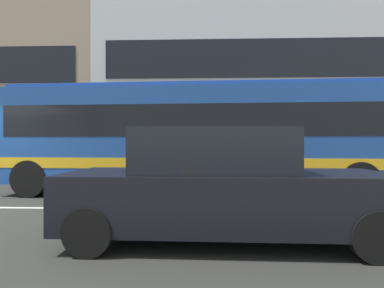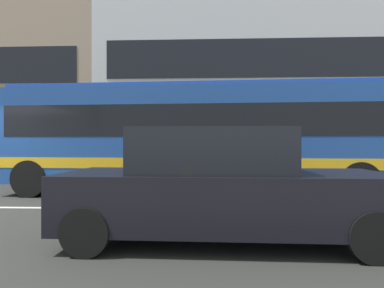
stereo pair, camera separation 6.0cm
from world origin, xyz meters
TOP-DOWN VIEW (x-y plane):
  - apartment_block_right at (9.91, 14.89)m, footprint 20.70×8.50m
  - transit_bus at (5.34, 2.48)m, footprint 10.69×3.14m
  - sedan_oncoming at (6.01, -2.48)m, footprint 4.68×1.95m

SIDE VIEW (x-z plane):
  - sedan_oncoming at x=6.01m, z-range -0.04..1.63m
  - transit_bus at x=5.34m, z-range 0.16..3.25m
  - apartment_block_right at x=9.91m, z-range 0.00..10.28m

